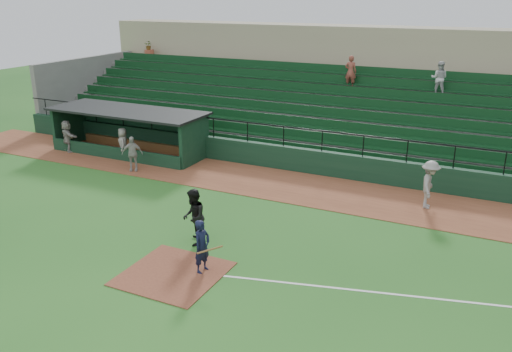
% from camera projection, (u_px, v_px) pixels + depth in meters
% --- Properties ---
extents(ground, '(90.00, 90.00, 0.00)m').
position_uv_depth(ground, '(190.00, 260.00, 17.47)').
color(ground, '#255E1E').
rests_on(ground, ground).
extents(warning_track, '(40.00, 4.00, 0.03)m').
position_uv_depth(warning_track, '(284.00, 185.00, 24.27)').
color(warning_track, brown).
rests_on(warning_track, ground).
extents(home_plate_dirt, '(3.00, 3.00, 0.03)m').
position_uv_depth(home_plate_dirt, '(173.00, 274.00, 16.62)').
color(home_plate_dirt, brown).
rests_on(home_plate_dirt, ground).
extents(foul_line, '(17.49, 4.44, 0.01)m').
position_uv_depth(foul_line, '(448.00, 300.00, 15.20)').
color(foul_line, white).
rests_on(foul_line, ground).
extents(stadium_structure, '(38.00, 13.08, 6.40)m').
position_uv_depth(stadium_structure, '(341.00, 103.00, 30.71)').
color(stadium_structure, '#10311E').
rests_on(stadium_structure, ground).
extents(dugout, '(8.90, 3.20, 2.42)m').
position_uv_depth(dugout, '(134.00, 128.00, 29.17)').
color(dugout, '#10311E').
rests_on(dugout, ground).
extents(batter_at_plate, '(1.05, 0.72, 1.76)m').
position_uv_depth(batter_at_plate, '(202.00, 247.00, 16.48)').
color(batter_at_plate, black).
rests_on(batter_at_plate, ground).
extents(umpire, '(1.13, 1.22, 2.02)m').
position_uv_depth(umpire, '(194.00, 217.00, 18.33)').
color(umpire, black).
rests_on(umpire, ground).
extents(runner, '(0.84, 1.34, 2.00)m').
position_uv_depth(runner, '(429.00, 185.00, 21.38)').
color(runner, gray).
rests_on(runner, warning_track).
extents(dugout_player_a, '(1.10, 0.89, 1.75)m').
position_uv_depth(dugout_player_a, '(132.00, 154.00, 25.94)').
color(dugout_player_a, '#ADA9A2').
rests_on(dugout_player_a, warning_track).
extents(dugout_player_b, '(0.94, 0.97, 1.68)m').
position_uv_depth(dugout_player_b, '(123.00, 144.00, 27.81)').
color(dugout_player_b, '#9B9791').
rests_on(dugout_player_b, warning_track).
extents(dugout_player_c, '(1.71, 1.14, 1.77)m').
position_uv_depth(dugout_player_c, '(67.00, 136.00, 29.09)').
color(dugout_player_c, '#A29E98').
rests_on(dugout_player_c, warning_track).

